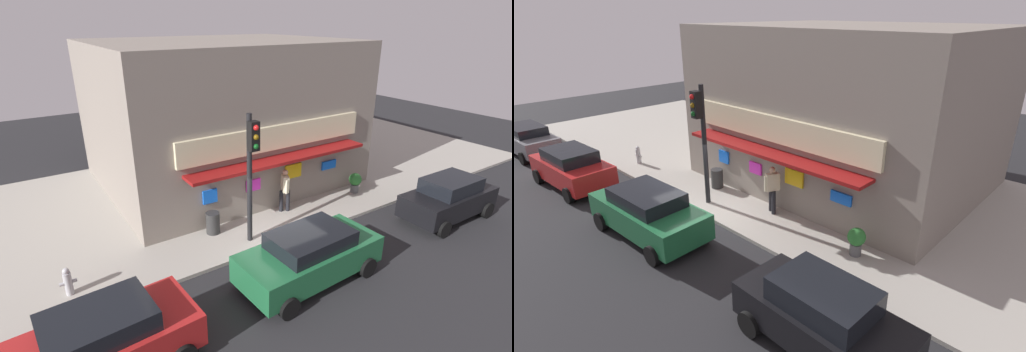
% 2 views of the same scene
% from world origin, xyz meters
% --- Properties ---
extents(ground_plane, '(51.97, 51.97, 0.00)m').
position_xyz_m(ground_plane, '(0.00, 0.00, 0.00)').
color(ground_plane, '#232326').
extents(sidewalk, '(34.65, 11.24, 0.13)m').
position_xyz_m(sidewalk, '(0.00, 5.62, 0.06)').
color(sidewalk, '#A39E93').
rests_on(sidewalk, ground_plane).
extents(corner_building, '(10.98, 9.60, 6.40)m').
position_xyz_m(corner_building, '(1.64, 6.65, 3.33)').
color(corner_building, gray).
rests_on(corner_building, sidewalk).
extents(traffic_light, '(0.32, 0.58, 4.54)m').
position_xyz_m(traffic_light, '(-0.57, 0.64, 3.05)').
color(traffic_light, black).
rests_on(traffic_light, sidewalk).
extents(fire_hydrant, '(0.46, 0.22, 0.86)m').
position_xyz_m(fire_hydrant, '(-6.41, 1.09, 0.54)').
color(fire_hydrant, '#B2B2B7').
rests_on(fire_hydrant, sidewalk).
extents(trash_can, '(0.50, 0.50, 0.80)m').
position_xyz_m(trash_can, '(-1.42, 1.91, 0.53)').
color(trash_can, '#2D2D2D').
rests_on(trash_can, sidewalk).
extents(pedestrian, '(0.46, 0.61, 1.79)m').
position_xyz_m(pedestrian, '(1.81, 1.87, 1.13)').
color(pedestrian, black).
rests_on(pedestrian, sidewalk).
extents(potted_plant_by_doorway, '(0.56, 0.56, 0.90)m').
position_xyz_m(potted_plant_by_doorway, '(5.55, 1.61, 0.65)').
color(potted_plant_by_doorway, '#59595B').
rests_on(potted_plant_by_doorway, sidewalk).
extents(parked_car_green, '(4.53, 2.24, 1.63)m').
position_xyz_m(parked_car_green, '(-0.19, -1.98, 0.85)').
color(parked_car_green, '#1E6038').
rests_on(parked_car_green, ground_plane).
extents(parked_car_red, '(4.30, 2.23, 1.66)m').
position_xyz_m(parked_car_red, '(-6.19, -2.09, 0.86)').
color(parked_car_red, '#AD1E1E').
rests_on(parked_car_red, ground_plane).
extents(parked_car_black, '(4.07, 1.97, 1.72)m').
position_xyz_m(parked_car_black, '(6.93, -1.95, 0.88)').
color(parked_car_black, black).
rests_on(parked_car_black, ground_plane).
extents(parked_car_grey, '(4.42, 2.11, 1.54)m').
position_xyz_m(parked_car_grey, '(-12.19, -2.01, 0.81)').
color(parked_car_grey, slate).
rests_on(parked_car_grey, ground_plane).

